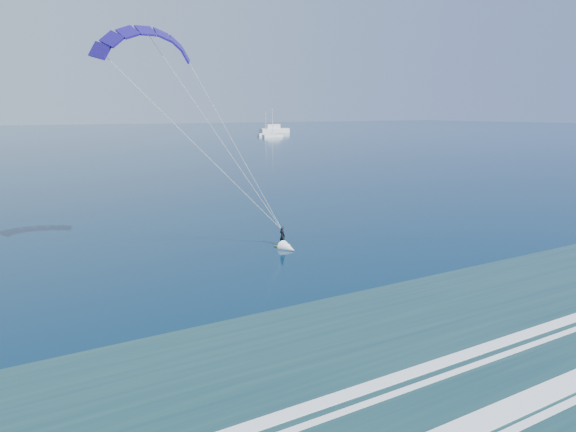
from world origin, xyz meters
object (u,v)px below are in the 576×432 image
at_px(motor_yacht, 274,130).
at_px(sailboat_4, 272,136).
at_px(sailboat_3, 266,134).
at_px(kitesurfer_rig, 223,143).

relative_size(motor_yacht, sailboat_4, 1.31).
xyz_separation_m(motor_yacht, sailboat_3, (-18.63, -26.56, -1.06)).
bearing_deg(sailboat_3, kitesurfer_rig, -118.60).
bearing_deg(sailboat_3, sailboat_4, -104.70).
relative_size(kitesurfer_rig, motor_yacht, 1.11).
bearing_deg(sailboat_4, sailboat_3, 75.30).
xyz_separation_m(kitesurfer_rig, sailboat_4, (91.82, 162.08, -8.34)).
height_order(kitesurfer_rig, sailboat_3, kitesurfer_rig).
bearing_deg(sailboat_4, motor_yacht, 60.63).
bearing_deg(kitesurfer_rig, sailboat_3, 61.40).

